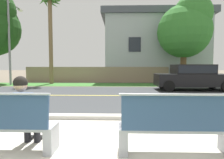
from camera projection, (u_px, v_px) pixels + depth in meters
ground_plane at (109, 92)px, 10.76m from camera, size 140.00×140.00×0.00m
sidewalk_pavement at (88, 150)px, 3.18m from camera, size 44.00×3.60×0.01m
curb_edge at (99, 117)px, 5.12m from camera, size 44.00×0.30×0.11m
street_asphalt at (107, 96)px, 9.27m from camera, size 52.00×8.00×0.01m
road_centre_line at (107, 95)px, 9.27m from camera, size 48.00×0.14×0.01m
far_verge_grass at (111, 85)px, 14.98m from camera, size 48.00×2.80×0.02m
bench_right at (177, 127)px, 2.98m from camera, size 1.82×0.48×1.01m
seated_person_blue at (24, 110)px, 3.21m from camera, size 0.52×0.68×1.25m
car_black_near at (192, 76)px, 11.45m from camera, size 4.30×1.86×1.54m
streetlamp at (11, 37)px, 14.78m from camera, size 0.24×2.10×6.51m
shade_tree_left at (186, 27)px, 15.41m from camera, size 4.30×4.30×7.09m
palm_tree_short at (50, 10)px, 15.44m from camera, size 2.09×1.98×7.49m
garden_wall at (97, 75)px, 17.48m from camera, size 13.00×0.36×1.40m
house_across_street at (153, 48)px, 20.31m from camera, size 10.50×6.91×6.81m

